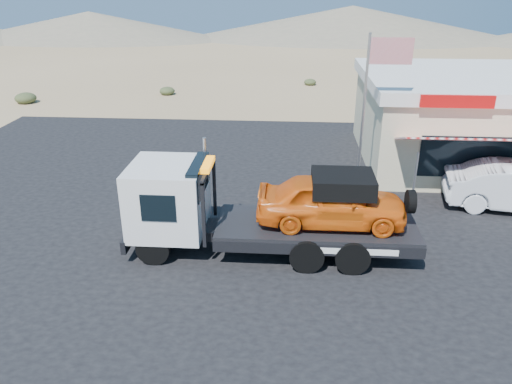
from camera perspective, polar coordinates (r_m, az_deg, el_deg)
ground at (r=15.48m, az=-4.33°, el=-6.71°), size 120.00×120.00×0.00m
asphalt_lot at (r=17.98m, az=3.34°, el=-2.12°), size 32.00×24.00×0.02m
tow_truck at (r=14.75m, az=0.93°, el=-1.56°), size 8.47×2.51×2.83m
jerky_store at (r=24.43m, az=24.27°, el=7.72°), size 10.40×9.97×3.90m
flagpole at (r=18.39m, az=13.03°, el=10.31°), size 1.55×0.10×6.00m
distant_hills at (r=69.64m, az=-6.08°, el=18.48°), size 126.00×48.00×4.20m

